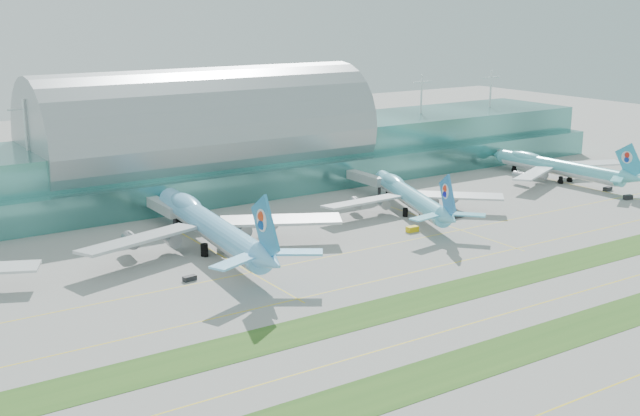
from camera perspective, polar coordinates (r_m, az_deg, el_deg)
ground at (r=185.31m, az=9.45°, el=-6.22°), size 700.00×700.00×0.00m
terminal at (r=286.07m, az=-8.18°, el=4.07°), size 340.00×69.10×36.00m
grass_strip_near at (r=167.47m, az=16.01°, el=-8.86°), size 420.00×12.00×0.08m
grass_strip_far at (r=186.67m, az=9.03°, el=-6.03°), size 420.00×12.00×0.08m
taxiline_a at (r=156.59m, az=21.63°, el=-11.03°), size 420.00×0.35×0.01m
taxiline_b at (r=176.07m, az=12.56°, el=-7.49°), size 420.00×0.35×0.01m
taxiline_c at (r=198.02m, az=5.92°, el=-4.74°), size 420.00×0.35×0.01m
taxiline_d at (r=214.58m, az=2.21°, el=-3.16°), size 420.00×0.35×0.01m
airliner_b at (r=216.84m, az=-7.88°, el=-1.14°), size 73.64×83.95×23.10m
airliner_c at (r=254.61m, az=6.38°, el=0.92°), size 56.76×66.04×18.80m
airliner_d at (r=312.41m, az=16.54°, el=2.88°), size 59.04×67.03×18.45m
gse_c at (r=195.14m, az=-9.26°, el=-4.95°), size 3.39×1.86×1.20m
gse_d at (r=208.79m, az=-3.66°, el=-3.48°), size 3.11×1.72×1.35m
gse_e at (r=234.73m, az=6.58°, el=-1.50°), size 3.58×1.92×1.63m
gse_f at (r=252.46m, az=9.77°, el=-0.49°), size 4.46×2.23×1.61m
gse_g at (r=290.98m, az=21.06°, el=0.72°), size 3.28×2.18×1.59m
gse_h at (r=302.56m, az=19.78°, el=1.30°), size 3.72×2.24×1.36m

